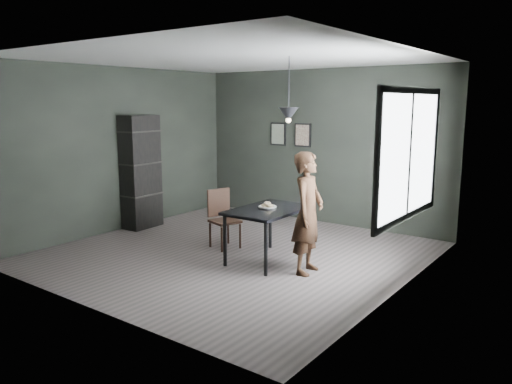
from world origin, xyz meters
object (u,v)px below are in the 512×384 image
Objects in this scene: wood_chair at (222,214)px; shelf_unit at (141,172)px; woman at (308,213)px; pendant_lamp at (288,114)px; white_plate at (267,207)px; cafe_table at (268,214)px.

shelf_unit reaches higher than wood_chair.
wood_chair is 2.01m from shelf_unit.
woman is 1.35m from pendant_lamp.
woman is (0.73, -0.13, 0.04)m from white_plate.
cafe_table is 0.75× the size of woman.
woman reaches higher than wood_chair.
wood_chair is at bearing 171.18° from cafe_table.
white_plate is (-0.04, 0.04, 0.08)m from cafe_table.
wood_chair is 0.45× the size of shelf_unit.
wood_chair is 1.97m from pendant_lamp.
cafe_table is at bearing -158.20° from pendant_lamp.
white_plate is 0.75m from woman.
cafe_table is at bearing -7.73° from shelf_unit.
shelf_unit reaches higher than white_plate.
cafe_table is 0.71m from woman.
shelf_unit is at bearing 74.99° from woman.
shelf_unit is (-2.92, 0.25, 0.32)m from cafe_table.
white_plate is at bearing -7.08° from shelf_unit.
shelf_unit is at bearing 177.33° from pendant_lamp.
cafe_table is 1.34× the size of wood_chair.
shelf_unit is at bearing -165.69° from wood_chair.
woman is at bearing -10.30° from white_plate.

